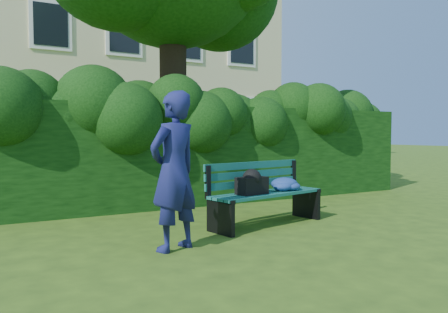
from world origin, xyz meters
TOP-DOWN VIEW (x-y plane):
  - ground at (0.00, 0.00)m, footprint 80.00×80.00m
  - apartment_building at (-0.00, 13.99)m, footprint 16.00×8.08m
  - hedge at (0.00, 2.20)m, footprint 10.00×1.00m
  - park_bench at (0.32, -0.08)m, footprint 1.89×0.90m
  - man_reading at (-1.36, -0.72)m, footprint 0.76×0.63m

SIDE VIEW (x-z plane):
  - ground at x=0.00m, z-range 0.00..0.00m
  - park_bench at x=0.32m, z-range 0.05..0.94m
  - man_reading at x=-1.36m, z-range 0.00..1.77m
  - hedge at x=0.00m, z-range 0.00..1.80m
  - apartment_building at x=0.00m, z-range 0.00..12.00m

